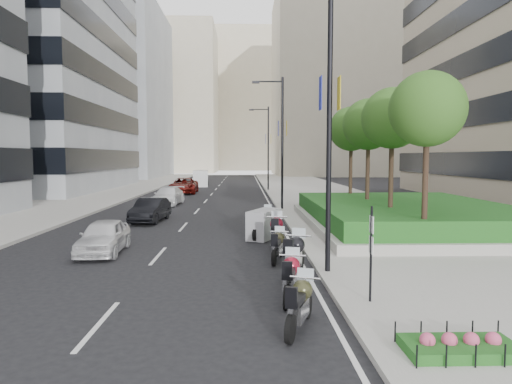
{
  "coord_description": "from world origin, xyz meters",
  "views": [
    {
      "loc": [
        1.71,
        -12.86,
        3.69
      ],
      "look_at": [
        2.28,
        8.93,
        2.0
      ],
      "focal_mm": 32.0,
      "sensor_mm": 36.0,
      "label": 1
    }
  ],
  "objects_px": {
    "motorcycle_5": "(264,224)",
    "car_c": "(168,196)",
    "motorcycle_2": "(295,256)",
    "lamp_post_1": "(280,136)",
    "motorcycle_0": "(300,304)",
    "motorcycle_6": "(266,219)",
    "car_a": "(104,236)",
    "motorcycle_3": "(278,246)",
    "car_d": "(184,186)",
    "motorcycle_4": "(276,232)",
    "motorcycle_1": "(290,278)",
    "lamp_post_0": "(324,111)",
    "car_b": "(150,210)",
    "delivery_van": "(201,179)",
    "parking_sign": "(371,249)",
    "lamp_post_2": "(267,144)"
  },
  "relations": [
    {
      "from": "motorcycle_0",
      "to": "motorcycle_5",
      "type": "distance_m",
      "value": 10.84
    },
    {
      "from": "motorcycle_6",
      "to": "car_c",
      "type": "distance_m",
      "value": 14.23
    },
    {
      "from": "lamp_post_0",
      "to": "car_d",
      "type": "relative_size",
      "value": 1.61
    },
    {
      "from": "lamp_post_0",
      "to": "lamp_post_1",
      "type": "xyz_separation_m",
      "value": [
        0.0,
        17.0,
        0.0
      ]
    },
    {
      "from": "lamp_post_1",
      "to": "car_b",
      "type": "distance_m",
      "value": 10.23
    },
    {
      "from": "car_a",
      "to": "car_c",
      "type": "relative_size",
      "value": 0.81
    },
    {
      "from": "lamp_post_0",
      "to": "motorcycle_3",
      "type": "distance_m",
      "value": 5.13
    },
    {
      "from": "lamp_post_1",
      "to": "parking_sign",
      "type": "bearing_deg",
      "value": -88.12
    },
    {
      "from": "car_b",
      "to": "car_c",
      "type": "bearing_deg",
      "value": 98.22
    },
    {
      "from": "car_a",
      "to": "car_d",
      "type": "bearing_deg",
      "value": 88.63
    },
    {
      "from": "motorcycle_0",
      "to": "car_a",
      "type": "distance_m",
      "value": 10.28
    },
    {
      "from": "motorcycle_3",
      "to": "car_d",
      "type": "relative_size",
      "value": 0.35
    },
    {
      "from": "motorcycle_0",
      "to": "motorcycle_6",
      "type": "distance_m",
      "value": 13.03
    },
    {
      "from": "car_d",
      "to": "lamp_post_0",
      "type": "bearing_deg",
      "value": -76.4
    },
    {
      "from": "car_a",
      "to": "parking_sign",
      "type": "bearing_deg",
      "value": -40.38
    },
    {
      "from": "motorcycle_0",
      "to": "motorcycle_6",
      "type": "relative_size",
      "value": 0.92
    },
    {
      "from": "motorcycle_4",
      "to": "delivery_van",
      "type": "height_order",
      "value": "delivery_van"
    },
    {
      "from": "motorcycle_2",
      "to": "motorcycle_5",
      "type": "distance_m",
      "value": 6.59
    },
    {
      "from": "car_d",
      "to": "motorcycle_2",
      "type": "bearing_deg",
      "value": -77.92
    },
    {
      "from": "parking_sign",
      "to": "car_b",
      "type": "bearing_deg",
      "value": 119.31
    },
    {
      "from": "lamp_post_1",
      "to": "motorcycle_5",
      "type": "bearing_deg",
      "value": -98.29
    },
    {
      "from": "motorcycle_4",
      "to": "motorcycle_0",
      "type": "bearing_deg",
      "value": -173.46
    },
    {
      "from": "car_a",
      "to": "car_b",
      "type": "height_order",
      "value": "car_b"
    },
    {
      "from": "motorcycle_3",
      "to": "car_d",
      "type": "height_order",
      "value": "car_d"
    },
    {
      "from": "lamp_post_1",
      "to": "motorcycle_2",
      "type": "xyz_separation_m",
      "value": [
        -0.89,
        -17.1,
        -4.42
      ]
    },
    {
      "from": "lamp_post_1",
      "to": "delivery_van",
      "type": "distance_m",
      "value": 27.79
    },
    {
      "from": "motorcycle_3",
      "to": "motorcycle_6",
      "type": "height_order",
      "value": "motorcycle_6"
    },
    {
      "from": "lamp_post_1",
      "to": "car_a",
      "type": "height_order",
      "value": "lamp_post_1"
    },
    {
      "from": "motorcycle_3",
      "to": "motorcycle_5",
      "type": "xyz_separation_m",
      "value": [
        -0.29,
        4.41,
        0.12
      ]
    },
    {
      "from": "motorcycle_1",
      "to": "parking_sign",
      "type": "bearing_deg",
      "value": -97.87
    },
    {
      "from": "motorcycle_0",
      "to": "motorcycle_2",
      "type": "distance_m",
      "value": 4.3
    },
    {
      "from": "motorcycle_4",
      "to": "parking_sign",
      "type": "bearing_deg",
      "value": -158.79
    },
    {
      "from": "car_d",
      "to": "delivery_van",
      "type": "distance_m",
      "value": 11.16
    },
    {
      "from": "lamp_post_1",
      "to": "motorcycle_3",
      "type": "height_order",
      "value": "lamp_post_1"
    },
    {
      "from": "motorcycle_5",
      "to": "car_c",
      "type": "height_order",
      "value": "car_c"
    },
    {
      "from": "lamp_post_0",
      "to": "parking_sign",
      "type": "bearing_deg",
      "value": -77.67
    },
    {
      "from": "car_d",
      "to": "car_b",
      "type": "bearing_deg",
      "value": -89.07
    },
    {
      "from": "motorcycle_6",
      "to": "motorcycle_0",
      "type": "bearing_deg",
      "value": -165.35
    },
    {
      "from": "motorcycle_1",
      "to": "car_d",
      "type": "distance_m",
      "value": 35.26
    },
    {
      "from": "lamp_post_0",
      "to": "motorcycle_0",
      "type": "relative_size",
      "value": 4.57
    },
    {
      "from": "motorcycle_1",
      "to": "car_c",
      "type": "bearing_deg",
      "value": 28.63
    },
    {
      "from": "motorcycle_0",
      "to": "parking_sign",
      "type": "bearing_deg",
      "value": -33.28
    },
    {
      "from": "lamp_post_1",
      "to": "motorcycle_2",
      "type": "height_order",
      "value": "lamp_post_1"
    },
    {
      "from": "motorcycle_5",
      "to": "motorcycle_1",
      "type": "bearing_deg",
      "value": -153.45
    },
    {
      "from": "lamp_post_0",
      "to": "car_a",
      "type": "xyz_separation_m",
      "value": [
        -7.81,
        3.52,
        -4.42
      ]
    },
    {
      "from": "lamp_post_2",
      "to": "motorcycle_2",
      "type": "height_order",
      "value": "lamp_post_2"
    },
    {
      "from": "motorcycle_2",
      "to": "delivery_van",
      "type": "bearing_deg",
      "value": 28.17
    },
    {
      "from": "motorcycle_5",
      "to": "delivery_van",
      "type": "relative_size",
      "value": 0.48
    },
    {
      "from": "motorcycle_1",
      "to": "car_c",
      "type": "distance_m",
      "value": 24.43
    },
    {
      "from": "parking_sign",
      "to": "motorcycle_0",
      "type": "height_order",
      "value": "parking_sign"
    }
  ]
}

